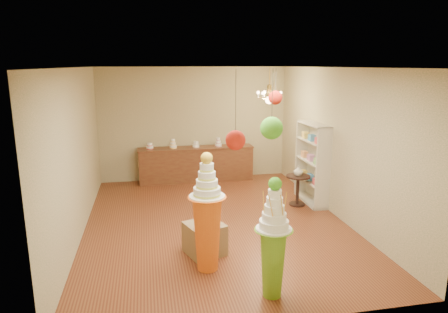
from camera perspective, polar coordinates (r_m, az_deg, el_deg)
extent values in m
plane|color=brown|center=(8.01, -1.21, -9.38)|extent=(6.50, 6.50, 0.00)
plane|color=white|center=(7.41, -1.32, 12.61)|extent=(6.50, 6.50, 0.00)
cube|color=tan|center=(10.74, -4.26, 4.66)|extent=(5.00, 0.04, 3.00)
cube|color=tan|center=(4.52, 5.93, -7.13)|extent=(5.00, 0.04, 3.00)
cube|color=tan|center=(7.56, -20.26, 0.36)|extent=(0.04, 6.50, 3.00)
cube|color=tan|center=(8.36, 15.88, 1.81)|extent=(0.04, 6.50, 3.00)
cone|color=#6DAE26|center=(5.52, 6.97, -14.90)|extent=(0.39, 0.39, 0.95)
cylinder|color=white|center=(5.31, 7.12, -10.24)|extent=(0.52, 0.52, 0.03)
cylinder|color=white|center=(5.29, 7.14, -9.57)|extent=(0.42, 0.42, 0.10)
cylinder|color=white|center=(5.25, 7.17, -8.51)|extent=(0.35, 0.35, 0.10)
cylinder|color=white|center=(5.21, 7.20, -7.44)|extent=(0.29, 0.29, 0.10)
cylinder|color=white|center=(5.18, 7.24, -6.35)|extent=(0.23, 0.23, 0.10)
cylinder|color=white|center=(5.14, 7.27, -5.25)|extent=(0.19, 0.19, 0.10)
sphere|color=green|center=(5.10, 7.31, -3.90)|extent=(0.17, 0.17, 0.17)
cone|color=orange|center=(6.10, -2.39, -10.95)|extent=(0.56, 0.56, 1.15)
cylinder|color=white|center=(5.89, -2.44, -5.71)|extent=(0.67, 0.67, 0.03)
cylinder|color=white|center=(5.86, -2.45, -5.01)|extent=(0.50, 0.50, 0.12)
cylinder|color=white|center=(5.83, -2.46, -3.87)|extent=(0.40, 0.40, 0.12)
cylinder|color=white|center=(5.79, -2.47, -2.72)|extent=(0.32, 0.32, 0.12)
cylinder|color=white|center=(5.76, -2.48, -1.56)|extent=(0.26, 0.26, 0.12)
sphere|color=gold|center=(5.73, -2.50, -0.25)|extent=(0.18, 0.18, 0.18)
cube|color=olive|center=(6.70, -2.78, -11.63)|extent=(0.73, 0.73, 0.52)
cube|color=#59311C|center=(10.67, -3.99, -1.14)|extent=(3.00, 0.50, 0.90)
cube|color=#59311C|center=(10.57, -4.02, 1.25)|extent=(3.04, 0.54, 0.03)
cylinder|color=white|center=(10.47, -10.56, 1.48)|extent=(0.18, 0.18, 0.16)
cylinder|color=white|center=(10.49, -7.29, 1.84)|extent=(0.18, 0.18, 0.24)
cylinder|color=white|center=(10.55, -4.03, 1.76)|extent=(0.18, 0.18, 0.16)
cylinder|color=white|center=(10.63, -0.82, 2.10)|extent=(0.18, 0.18, 0.24)
cylinder|color=white|center=(10.76, 2.32, 2.00)|extent=(0.18, 0.18, 0.16)
cube|color=beige|center=(9.18, 13.30, -0.90)|extent=(0.04, 1.20, 1.80)
cube|color=beige|center=(9.22, 12.26, -3.36)|extent=(0.30, 1.14, 0.03)
cube|color=beige|center=(9.11, 12.40, -0.65)|extent=(0.30, 1.14, 0.03)
cube|color=beige|center=(9.01, 12.54, 2.14)|extent=(0.30, 1.14, 0.03)
cylinder|color=black|center=(9.10, 10.38, -6.70)|extent=(0.35, 0.35, 0.04)
cylinder|color=black|center=(9.00, 10.46, -4.83)|extent=(0.07, 0.07, 0.66)
cylinder|color=black|center=(8.90, 10.55, -2.81)|extent=(0.53, 0.53, 0.04)
imported|color=beige|center=(8.87, 10.58, -2.02)|extent=(0.22, 0.22, 0.22)
cylinder|color=#3F3A2D|center=(4.75, 1.69, 7.32)|extent=(0.01, 0.01, 0.84)
sphere|color=#AF1F12|center=(4.81, 1.66, 2.34)|extent=(0.24, 0.24, 0.24)
cylinder|color=#3F3A2D|center=(5.24, 6.92, 8.18)|extent=(0.01, 0.01, 0.76)
sphere|color=green|center=(5.28, 6.81, 4.04)|extent=(0.30, 0.30, 0.30)
cylinder|color=#3F3A2D|center=(5.85, 7.40, 10.37)|extent=(0.01, 0.01, 0.42)
sphere|color=#AF1F12|center=(5.86, 7.34, 8.34)|extent=(0.20, 0.20, 0.20)
cylinder|color=gold|center=(9.34, 6.54, 11.07)|extent=(0.02, 0.02, 0.50)
cylinder|color=gold|center=(9.36, 6.49, 9.24)|extent=(0.10, 0.10, 0.30)
sphere|color=#E1A97C|center=(9.37, 6.46, 8.02)|extent=(0.18, 0.18, 0.18)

